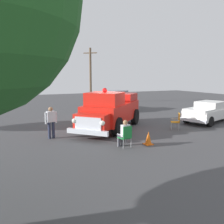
{
  "coord_description": "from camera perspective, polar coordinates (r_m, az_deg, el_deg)",
  "views": [
    {
      "loc": [
        -6.29,
        -12.98,
        3.28
      ],
      "look_at": [
        -0.02,
        0.45,
        1.03
      ],
      "focal_mm": 38.45,
      "sensor_mm": 36.0,
      "label": 1
    }
  ],
  "objects": [
    {
      "name": "ground_plane",
      "position": [
        14.79,
        0.81,
        -4.18
      ],
      "size": [
        60.0,
        60.0,
        0.0
      ],
      "primitive_type": "plane",
      "color": "#424244"
    },
    {
      "name": "vintage_fire_truck",
      "position": [
        14.75,
        -0.33,
        0.51
      ],
      "size": [
        5.8,
        5.68,
        2.59
      ],
      "color": "black",
      "rests_on": "ground"
    },
    {
      "name": "classic_hot_rod",
      "position": [
        18.32,
        21.84,
        0.06
      ],
      "size": [
        4.72,
        3.11,
        1.46
      ],
      "color": "black",
      "rests_on": "ground"
    },
    {
      "name": "parked_pickup",
      "position": [
        23.22,
        -0.69,
        2.98
      ],
      "size": [
        3.58,
        5.12,
        1.9
      ],
      "color": "black",
      "rests_on": "ground"
    },
    {
      "name": "lawn_chair_near_truck",
      "position": [
        10.99,
        3.32,
        -5.55
      ],
      "size": [
        0.58,
        0.57,
        1.02
      ],
      "color": "#B7BABF",
      "rests_on": "ground"
    },
    {
      "name": "lawn_chair_by_car",
      "position": [
        15.24,
        15.2,
        -1.84
      ],
      "size": [
        0.68,
        0.68,
        1.02
      ],
      "color": "#B7BABF",
      "rests_on": "ground"
    },
    {
      "name": "spectator_seated",
      "position": [
        11.07,
        2.91,
        -4.87
      ],
      "size": [
        0.45,
        0.58,
        1.29
      ],
      "color": "#383842",
      "rests_on": "ground"
    },
    {
      "name": "spectator_standing",
      "position": [
        12.96,
        -14.31,
        -1.93
      ],
      "size": [
        0.65,
        0.31,
        1.68
      ],
      "color": "#2D334C",
      "rests_on": "ground"
    },
    {
      "name": "utility_pole",
      "position": [
        29.44,
        -5.14,
        8.88
      ],
      "size": [
        1.34,
        1.23,
        6.56
      ],
      "color": "brown",
      "rests_on": "ground"
    },
    {
      "name": "traffic_cone",
      "position": [
        11.7,
        8.64,
        -6.19
      ],
      "size": [
        0.4,
        0.4,
        0.64
      ],
      "color": "orange",
      "rests_on": "ground"
    }
  ]
}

